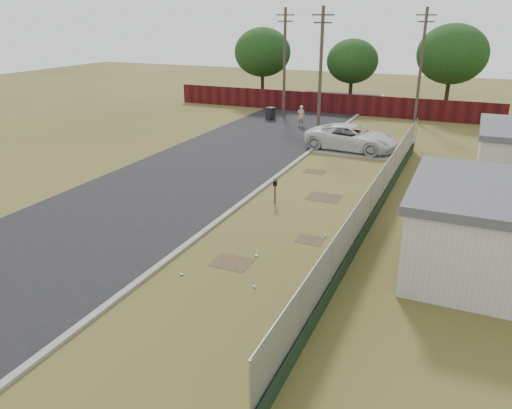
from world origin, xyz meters
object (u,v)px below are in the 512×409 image
at_px(mailbox, 275,184).
at_px(pedestrian, 301,116).
at_px(fire_hydrant, 262,362).
at_px(trash_bin, 270,113).
at_px(pickup_truck, 351,138).

xyz_separation_m(mailbox, pedestrian, (-4.57, 17.19, -0.10)).
bearing_deg(mailbox, fire_hydrant, -69.88).
relative_size(mailbox, trash_bin, 1.14).
relative_size(mailbox, pedestrian, 0.71).
xyz_separation_m(fire_hydrant, trash_bin, (-12.03, 30.19, 0.10)).
distance_m(fire_hydrant, pickup_truck, 23.07).
bearing_deg(fire_hydrant, mailbox, 110.12).
relative_size(fire_hydrant, mailbox, 0.78).
xyz_separation_m(fire_hydrant, mailbox, (-4.20, 11.45, 0.50)).
relative_size(pickup_truck, trash_bin, 5.76).
bearing_deg(trash_bin, pickup_truck, -40.09).
bearing_deg(trash_bin, pedestrian, -25.37).
relative_size(mailbox, pickup_truck, 0.20).
bearing_deg(pickup_truck, trash_bin, 54.51).
height_order(fire_hydrant, pickup_truck, pickup_truck).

